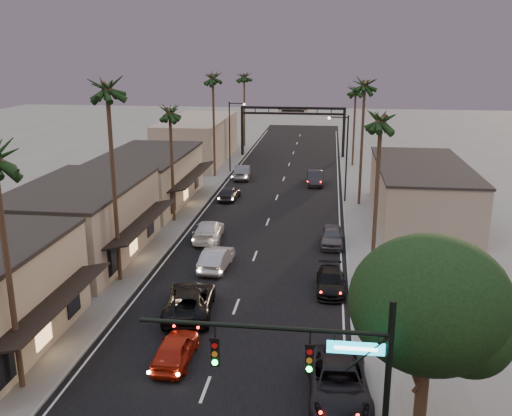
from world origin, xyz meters
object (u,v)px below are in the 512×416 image
(palm_rb, at_px, (365,81))
(curbside_black, at_px, (331,281))
(palm_ra, at_px, (381,115))
(oncoming_silver, at_px, (216,258))
(arch, at_px, (293,119))
(streetlight_left, at_px, (232,131))
(palm_ld, at_px, (213,75))
(curbside_near, at_px, (338,383))
(palm_far, at_px, (244,74))
(palm_lc, at_px, (170,107))
(oncoming_red, at_px, (175,349))
(corner_tree, at_px, (431,309))
(palm_rc, at_px, (356,88))
(palm_lb, at_px, (107,83))
(traffic_signal, at_px, (330,372))
(streetlight_right, at_px, (344,152))
(oncoming_pickup, at_px, (190,301))

(palm_rb, height_order, curbside_black, palm_rb)
(palm_ra, xyz_separation_m, oncoming_silver, (-11.05, 1.12, -10.66))
(arch, distance_m, palm_ra, 47.17)
(streetlight_left, height_order, palm_ld, palm_ld)
(curbside_black, bearing_deg, curbside_near, -90.12)
(palm_far, bearing_deg, palm_lc, -90.41)
(arch, distance_m, palm_ld, 18.61)
(palm_ra, bearing_deg, oncoming_red, -132.13)
(palm_rb, bearing_deg, arch, 108.30)
(corner_tree, xyz_separation_m, palm_rc, (-0.88, 56.55, 4.49))
(palm_lc, xyz_separation_m, palm_ld, (0.00, 19.00, 1.95))
(palm_lb, bearing_deg, corner_tree, -38.83)
(arch, bearing_deg, traffic_signal, -85.07)
(palm_ra, height_order, palm_rc, palm_ra)
(corner_tree, bearing_deg, palm_rc, 90.89)
(arch, xyz_separation_m, curbside_black, (5.81, -47.82, -4.87))
(palm_lc, distance_m, oncoming_silver, 15.81)
(corner_tree, relative_size, streetlight_right, 0.98)
(palm_rb, bearing_deg, palm_ra, -90.00)
(palm_ra, bearing_deg, palm_rb, 90.00)
(traffic_signal, xyz_separation_m, palm_rb, (2.91, 40.00, 7.33))
(palm_lc, bearing_deg, oncoming_silver, -60.52)
(palm_lb, relative_size, palm_lc, 1.25)
(corner_tree, distance_m, palm_rb, 37.12)
(curbside_near, bearing_deg, oncoming_red, 161.80)
(traffic_signal, xyz_separation_m, oncoming_silver, (-8.14, 21.12, -4.30))
(curbside_near, bearing_deg, oncoming_silver, 116.36)
(palm_ld, bearing_deg, arch, 60.17)
(palm_lc, xyz_separation_m, curbside_near, (14.80, -25.90, -9.64))
(streetlight_left, bearing_deg, palm_lc, -94.37)
(streetlight_left, height_order, palm_lc, palm_lc)
(arch, distance_m, curbside_black, 48.41)
(palm_lb, relative_size, oncoming_red, 3.52)
(traffic_signal, distance_m, corner_tree, 5.20)
(palm_rb, height_order, palm_rc, palm_rb)
(oncoming_pickup, bearing_deg, curbside_near, 132.38)
(palm_rc, distance_m, oncoming_silver, 41.56)
(corner_tree, xyz_separation_m, palm_far, (-17.78, 70.55, 5.46))
(corner_tree, bearing_deg, palm_ra, 93.03)
(streetlight_right, distance_m, streetlight_left, 18.99)
(palm_far, bearing_deg, streetlight_left, -86.05)
(corner_tree, relative_size, palm_ld, 0.62)
(traffic_signal, bearing_deg, streetlight_right, 88.28)
(traffic_signal, xyz_separation_m, streetlight_left, (-12.61, 54.00, 0.25))
(oncoming_red, bearing_deg, arch, -91.89)
(palm_rc, height_order, curbside_black, palm_rc)
(oncoming_silver, xyz_separation_m, curbside_near, (8.65, -15.02, 0.04))
(palm_far, bearing_deg, oncoming_pickup, -84.62)
(palm_rc, bearing_deg, palm_far, 140.36)
(streetlight_left, relative_size, oncoming_silver, 1.89)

